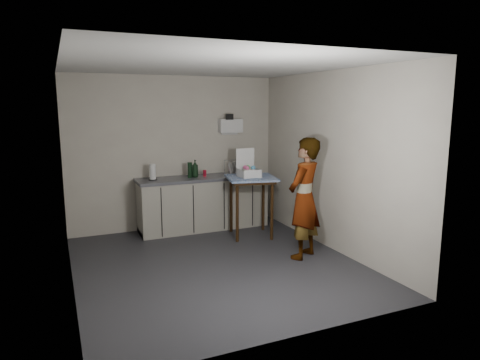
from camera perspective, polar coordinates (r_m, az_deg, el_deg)
name	(u,v)px	position (r m, az deg, el deg)	size (l,w,h in m)	color
ground	(217,264)	(5.86, -3.13, -11.15)	(4.00, 4.00, 0.00)	#2D2D33
wall_back	(175,153)	(7.41, -8.66, 3.56)	(3.60, 0.02, 2.60)	beige
wall_right	(331,161)	(6.38, 12.00, 2.43)	(0.02, 4.00, 2.60)	beige
wall_left	(67,178)	(5.19, -22.09, 0.24)	(0.02, 4.00, 2.60)	beige
ceiling	(215,65)	(5.49, -3.40, 15.00)	(3.60, 4.00, 0.01)	silver
kitchen_counter	(203,204)	(7.40, -4.90, -3.23)	(2.24, 0.62, 0.91)	black
wall_shelf	(230,126)	(7.63, -1.30, 7.22)	(0.42, 0.18, 0.37)	white
side_table	(251,184)	(6.88, 1.47, -0.60)	(0.90, 0.90, 0.98)	#361F0C
standing_man	(304,198)	(5.96, 8.56, -2.45)	(0.61, 0.40, 1.68)	#B2A593
soap_bottle	(195,169)	(7.24, -6.01, 1.53)	(0.11, 0.11, 0.29)	black
soda_can	(205,173)	(7.32, -4.73, 0.91)	(0.06, 0.06, 0.11)	red
dark_bottle	(190,170)	(7.19, -6.70, 1.33)	(0.08, 0.08, 0.26)	black
paper_towel	(153,172)	(7.07, -11.58, 0.99)	(0.15, 0.15, 0.26)	black
dish_rack	(235,171)	(7.54, -0.72, 1.22)	(0.35, 0.26, 0.25)	silver
bakery_box	(249,171)	(6.85, 1.14, 1.27)	(0.32, 0.33, 0.44)	white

